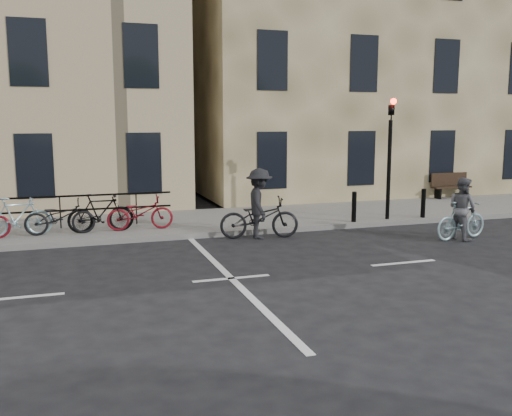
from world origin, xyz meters
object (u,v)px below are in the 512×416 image
object	(u,v)px
traffic_light	(390,144)
cyclist_dark	(259,211)
bench	(450,184)
cyclist_grey	(462,214)

from	to	relation	value
traffic_light	cyclist_dark	distance (m)	4.79
traffic_light	bench	distance (m)	6.14
cyclist_grey	cyclist_dark	bearing A→B (deg)	60.42
bench	cyclist_dark	size ratio (longest dim) A/B	0.72
bench	traffic_light	bearing A→B (deg)	-144.75
traffic_light	cyclist_dark	size ratio (longest dim) A/B	1.75
traffic_light	cyclist_dark	xyz separation A→B (m)	(-4.41, -0.77, -1.71)
bench	cyclist_grey	world-z (taller)	cyclist_grey
traffic_light	cyclist_grey	bearing A→B (deg)	-75.74
bench	cyclist_dark	distance (m)	10.11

